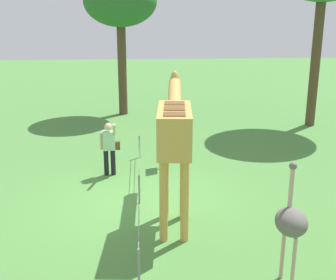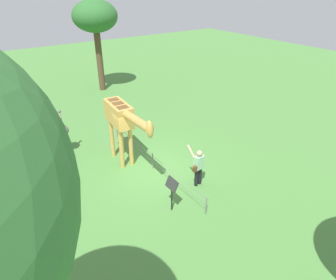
# 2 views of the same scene
# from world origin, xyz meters

# --- Properties ---
(ground_plane) EXTENTS (60.00, 60.00, 0.00)m
(ground_plane) POSITION_xyz_m (0.00, 0.00, 0.00)
(ground_plane) COLOR #4C843D
(giraffe) EXTENTS (3.94, 0.82, 3.14)m
(giraffe) POSITION_xyz_m (-1.02, -0.73, 2.18)
(giraffe) COLOR gold
(giraffe) RESTS_ON ground_plane
(visitor) EXTENTS (0.64, 0.58, 1.69)m
(visitor) POSITION_xyz_m (2.01, 0.94, 0.90)
(visitor) COLOR black
(visitor) RESTS_ON ground_plane
(ostrich) EXTENTS (0.70, 0.56, 2.25)m
(ostrich) POSITION_xyz_m (-3.47, -2.62, 1.18)
(ostrich) COLOR #CC9E93
(ostrich) RESTS_ON ground_plane
(tree_northeast) EXTENTS (3.13, 3.13, 6.03)m
(tree_northeast) POSITION_xyz_m (9.59, 0.82, 4.86)
(tree_northeast) COLOR brown
(tree_northeast) RESTS_ON ground_plane
(info_sign) EXTENTS (0.56, 0.21, 1.32)m
(info_sign) POSITION_xyz_m (2.63, -0.77, 0.95)
(info_sign) COLOR black
(info_sign) RESTS_ON ground_plane
(wire_fence) EXTENTS (7.05, 0.05, 0.75)m
(wire_fence) POSITION_xyz_m (0.00, 0.08, 0.40)
(wire_fence) COLOR slate
(wire_fence) RESTS_ON ground_plane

